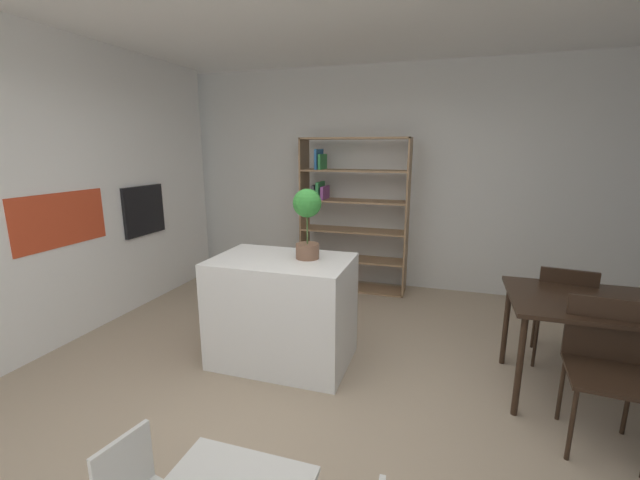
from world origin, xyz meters
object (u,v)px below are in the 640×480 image
object	(u,v)px
kitchen_island	(283,310)
dining_chair_far	(563,307)
potted_plant_on_island	(307,216)
built_in_oven	(144,210)
open_bookshelf	(348,217)
dining_chair_near	(605,358)
dining_table	(584,311)

from	to	relation	value
kitchen_island	dining_chair_far	size ratio (longest dim) A/B	1.29
potted_plant_on_island	built_in_oven	bearing A→B (deg)	162.05
built_in_oven	kitchen_island	world-z (taller)	built_in_oven
potted_plant_on_island	open_bookshelf	world-z (taller)	open_bookshelf
dining_chair_near	dining_chair_far	bearing A→B (deg)	96.43
dining_chair_far	dining_table	bearing A→B (deg)	100.23
dining_table	dining_chair_near	size ratio (longest dim) A/B	1.11
potted_plant_on_island	dining_table	distance (m)	2.13
potted_plant_on_island	kitchen_island	bearing A→B (deg)	-160.11
dining_chair_near	dining_table	bearing A→B (deg)	96.09
potted_plant_on_island	dining_table	size ratio (longest dim) A/B	0.58
built_in_oven	dining_table	xyz separation A→B (m)	(4.29, -0.65, -0.43)
built_in_oven	dining_chair_far	distance (m)	4.32
built_in_oven	potted_plant_on_island	world-z (taller)	potted_plant_on_island
built_in_oven	dining_table	world-z (taller)	built_in_oven
kitchen_island	potted_plant_on_island	distance (m)	0.83
dining_chair_far	dining_chair_near	distance (m)	0.89
kitchen_island	built_in_oven	bearing A→B (deg)	158.60
kitchen_island	dining_table	distance (m)	2.27
potted_plant_on_island	open_bookshelf	xyz separation A→B (m)	(-0.12, 1.90, -0.31)
kitchen_island	dining_chair_far	bearing A→B (deg)	14.85
kitchen_island	dining_chair_far	world-z (taller)	kitchen_island
open_bookshelf	dining_chair_near	xyz separation A→B (m)	(2.18, -2.28, -0.40)
potted_plant_on_island	dining_chair_near	world-z (taller)	potted_plant_on_island
dining_table	open_bookshelf	bearing A→B (deg)	139.81
dining_table	dining_chair_far	xyz separation A→B (m)	(-0.01, 0.45, -0.15)
built_in_oven	potted_plant_on_island	size ratio (longest dim) A/B	1.07
built_in_oven	dining_chair_near	world-z (taller)	built_in_oven
built_in_oven	dining_chair_near	size ratio (longest dim) A/B	0.68
potted_plant_on_island	dining_chair_far	bearing A→B (deg)	14.33
kitchen_island	dining_chair_far	xyz separation A→B (m)	(2.24, 0.59, 0.07)
open_bookshelf	dining_chair_near	bearing A→B (deg)	-46.27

